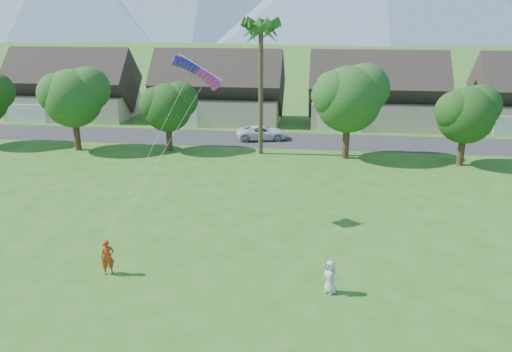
% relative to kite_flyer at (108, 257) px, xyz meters
% --- Properties ---
extents(ground, '(500.00, 500.00, 0.00)m').
position_rel_kite_flyer_xyz_m(ground, '(6.94, -4.38, -0.94)').
color(ground, '#2D6019').
rests_on(ground, ground).
extents(street, '(90.00, 7.00, 0.01)m').
position_rel_kite_flyer_xyz_m(street, '(6.94, 29.62, -0.94)').
color(street, '#2D2D30').
rests_on(street, ground).
extents(kite_flyer, '(0.82, 0.75, 1.88)m').
position_rel_kite_flyer_xyz_m(kite_flyer, '(0.00, 0.00, 0.00)').
color(kite_flyer, '#B53914').
rests_on(kite_flyer, ground).
extents(watcher, '(0.99, 0.93, 1.69)m').
position_rel_kite_flyer_xyz_m(watcher, '(11.31, -0.37, -0.09)').
color(watcher, beige).
rests_on(watcher, ground).
extents(parked_car, '(5.84, 3.68, 1.50)m').
position_rel_kite_flyer_xyz_m(parked_car, '(4.42, 29.62, -0.19)').
color(parked_car, silver).
rests_on(parked_car, ground).
extents(houses_row, '(72.75, 8.19, 8.86)m').
position_rel_kite_flyer_xyz_m(houses_row, '(7.43, 38.62, 2.50)').
color(houses_row, beige).
rests_on(houses_row, ground).
extents(tree_row, '(62.27, 6.67, 8.45)m').
position_rel_kite_flyer_xyz_m(tree_row, '(5.79, 23.54, 3.95)').
color(tree_row, '#47301C').
rests_on(tree_row, ground).
extents(fan_palm, '(3.00, 3.00, 13.80)m').
position_rel_kite_flyer_xyz_m(fan_palm, '(4.94, 24.12, 10.86)').
color(fan_palm, '#4C3D26').
rests_on(fan_palm, ground).
extents(parafoil_kite, '(3.33, 1.43, 0.50)m').
position_rel_kite_flyer_xyz_m(parafoil_kite, '(3.07, 8.00, 8.64)').
color(parafoil_kite, '#3016A8').
rests_on(parafoil_kite, ground).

